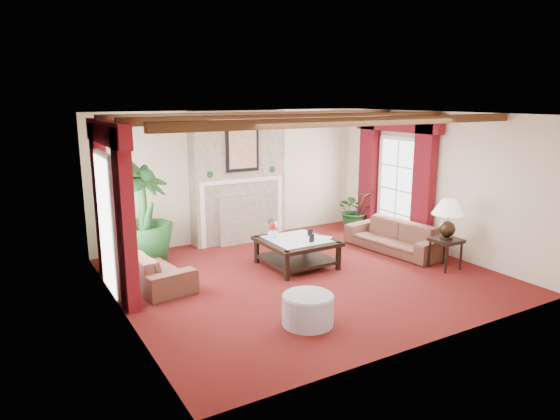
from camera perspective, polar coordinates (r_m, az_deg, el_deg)
floor at (r=8.53m, az=2.83°, el=-7.54°), size 6.00×6.00×0.00m
ceiling at (r=8.00m, az=3.04°, el=10.91°), size 6.00×6.00×0.00m
back_wall at (r=10.53m, az=-5.28°, el=3.94°), size 6.00×0.02×2.70m
left_wall at (r=7.02m, az=-18.06°, el=-1.11°), size 0.02×5.50×2.70m
right_wall at (r=10.09m, az=17.38°, el=3.02°), size 0.02×5.50×2.70m
ceiling_beams at (r=8.00m, az=3.04°, el=10.48°), size 6.00×3.00×0.12m
fireplace at (r=10.23m, az=-4.95°, el=11.28°), size 2.00×0.52×2.70m
french_door_left at (r=7.86m, az=-19.83°, el=5.98°), size 0.10×1.10×2.16m
french_door_right at (r=10.67m, az=13.58°, el=7.97°), size 0.10×1.10×2.16m
curtains_left at (r=7.85m, az=-19.26°, el=9.10°), size 0.20×2.40×2.55m
curtains_right at (r=10.57m, az=13.26°, el=10.23°), size 0.20×2.40×2.55m
sofa_left at (r=8.43m, az=-14.82°, el=-5.43°), size 2.13×1.10×0.77m
sofa_right at (r=10.00m, az=12.92°, el=-2.46°), size 2.13×1.09×0.77m
potted_palm at (r=9.20m, az=-15.29°, el=-3.01°), size 2.93×2.93×1.05m
small_plant at (r=11.43m, az=8.57°, el=-0.49°), size 1.44×1.47×0.73m
coffee_table at (r=8.93m, az=1.92°, el=-4.90°), size 1.22×1.22×0.50m
side_table at (r=9.26m, az=18.36°, el=-4.74°), size 0.48×0.48×0.55m
ottoman at (r=6.76m, az=3.21°, el=-11.32°), size 0.69×0.69×0.40m
table_lamp at (r=9.10m, az=18.63°, el=-0.94°), size 0.56×0.56×0.72m
flower_vase at (r=8.94m, az=-0.82°, el=-2.58°), size 0.34×0.34×0.19m
book at (r=8.79m, az=4.59°, el=-2.46°), size 0.26×0.24×0.32m
photo_frame_a at (r=8.65m, az=3.65°, el=-3.27°), size 0.11×0.05×0.15m
photo_frame_b at (r=9.05m, az=3.46°, el=-2.62°), size 0.10×0.03×0.13m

